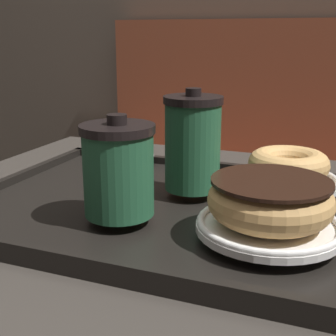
{
  "coord_description": "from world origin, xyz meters",
  "views": [
    {
      "loc": [
        0.22,
        -0.54,
        0.95
      ],
      "look_at": [
        0.0,
        0.01,
        0.78
      ],
      "focal_mm": 50.0,
      "sensor_mm": 36.0,
      "label": 1
    }
  ],
  "objects": [
    {
      "name": "cafe_table",
      "position": [
        0.0,
        0.0,
        0.54
      ],
      "size": [
        0.79,
        0.77,
        0.72
      ],
      "color": "#38332D",
      "rests_on": "ground_plane"
    },
    {
      "name": "plate_with_plain_donut",
      "position": [
        0.14,
        0.12,
        0.75
      ],
      "size": [
        0.15,
        0.15,
        0.01
      ],
      "color": "white",
      "rests_on": "serving_tray"
    },
    {
      "name": "donut_chocolate_glazed",
      "position": [
        0.15,
        -0.05,
        0.78
      ],
      "size": [
        0.14,
        0.14,
        0.05
      ],
      "color": "tan",
      "rests_on": "plate_with_chocolate_donut"
    },
    {
      "name": "coffee_cup_rear",
      "position": [
        0.02,
        0.06,
        0.81
      ],
      "size": [
        0.08,
        0.08,
        0.14
      ],
      "color": "#235638",
      "rests_on": "serving_tray"
    },
    {
      "name": "plate_with_chocolate_donut",
      "position": [
        0.15,
        -0.05,
        0.75
      ],
      "size": [
        0.16,
        0.16,
        0.01
      ],
      "color": "white",
      "rests_on": "serving_tray"
    },
    {
      "name": "coffee_cup_front",
      "position": [
        -0.03,
        -0.07,
        0.8
      ],
      "size": [
        0.09,
        0.09,
        0.12
      ],
      "color": "#235638",
      "rests_on": "serving_tray"
    },
    {
      "name": "spoon",
      "position": [
        -0.1,
        0.16,
        0.75
      ],
      "size": [
        0.04,
        0.15,
        0.01
      ],
      "rotation": [
        0.0,
        0.0,
        1.76
      ],
      "color": "silver",
      "rests_on": "serving_tray"
    },
    {
      "name": "serving_tray",
      "position": [
        0.0,
        0.01,
        0.73
      ],
      "size": [
        0.53,
        0.4,
        0.02
      ],
      "color": "black",
      "rests_on": "cafe_table"
    },
    {
      "name": "donut_plain",
      "position": [
        0.14,
        0.12,
        0.78
      ],
      "size": [
        0.11,
        0.11,
        0.04
      ],
      "color": "tan",
      "rests_on": "plate_with_plain_donut"
    }
  ]
}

